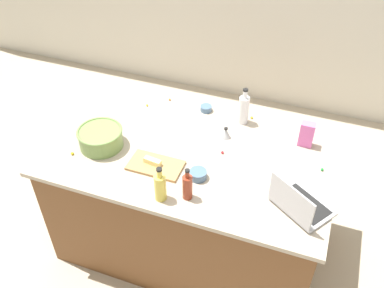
% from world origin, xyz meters
% --- Properties ---
extents(ground_plane, '(12.00, 12.00, 0.00)m').
position_xyz_m(ground_plane, '(0.00, 0.00, 0.00)').
color(ground_plane, '#B7A88E').
extents(island_counter, '(1.80, 1.10, 0.90)m').
position_xyz_m(island_counter, '(0.00, 0.00, 0.45)').
color(island_counter, brown).
rests_on(island_counter, ground).
extents(laptop, '(0.38, 0.36, 0.22)m').
position_xyz_m(laptop, '(0.72, -0.27, 0.95)').
color(laptop, '#B7B7BC').
rests_on(laptop, island_counter).
extents(mixing_bowl_large, '(0.29, 0.29, 0.13)m').
position_xyz_m(mixing_bowl_large, '(-0.56, -0.16, 0.97)').
color(mixing_bowl_large, '#72934C').
rests_on(mixing_bowl_large, island_counter).
extents(bottle_vinegar, '(0.07, 0.07, 0.27)m').
position_xyz_m(bottle_vinegar, '(0.23, 0.40, 1.01)').
color(bottle_vinegar, white).
rests_on(bottle_vinegar, island_counter).
extents(bottle_soy, '(0.06, 0.06, 0.21)m').
position_xyz_m(bottle_soy, '(0.11, -0.39, 0.98)').
color(bottle_soy, maroon).
rests_on(bottle_soy, island_counter).
extents(bottle_oil, '(0.07, 0.07, 0.23)m').
position_xyz_m(bottle_oil, '(-0.02, -0.45, 0.99)').
color(bottle_oil, '#DBC64C').
rests_on(bottle_oil, island_counter).
extents(cutting_board, '(0.33, 0.19, 0.02)m').
position_xyz_m(cutting_board, '(-0.16, -0.22, 0.91)').
color(cutting_board, '#AD7F4C').
rests_on(cutting_board, island_counter).
extents(butter_stick_left, '(0.11, 0.05, 0.04)m').
position_xyz_m(butter_stick_left, '(-0.17, -0.22, 0.94)').
color(butter_stick_left, '#F4E58C').
rests_on(butter_stick_left, cutting_board).
extents(ramekin_small, '(0.08, 0.08, 0.04)m').
position_xyz_m(ramekin_small, '(-0.05, 0.43, 0.92)').
color(ramekin_small, slate).
rests_on(ramekin_small, island_counter).
extents(ramekin_medium, '(0.10, 0.10, 0.05)m').
position_xyz_m(ramekin_medium, '(0.12, -0.22, 0.93)').
color(ramekin_medium, slate).
rests_on(ramekin_medium, island_counter).
extents(kitchen_timer, '(0.07, 0.07, 0.08)m').
position_xyz_m(kitchen_timer, '(0.16, 0.20, 0.94)').
color(kitchen_timer, '#B2B2B7').
rests_on(kitchen_timer, island_counter).
extents(candy_bag, '(0.09, 0.06, 0.17)m').
position_xyz_m(candy_bag, '(0.67, 0.30, 0.99)').
color(candy_bag, pink).
rests_on(candy_bag, island_counter).
extents(candy_0, '(0.02, 0.02, 0.02)m').
position_xyz_m(candy_0, '(-0.69, -0.30, 0.91)').
color(candy_0, yellow).
rests_on(candy_0, island_counter).
extents(candy_1, '(0.01, 0.01, 0.01)m').
position_xyz_m(candy_1, '(-0.34, 0.46, 0.91)').
color(candy_1, orange).
rests_on(candy_1, island_counter).
extents(candy_2, '(0.02, 0.02, 0.02)m').
position_xyz_m(candy_2, '(0.80, 0.09, 0.91)').
color(candy_2, green).
rests_on(candy_2, island_counter).
extents(candy_3, '(0.02, 0.02, 0.02)m').
position_xyz_m(candy_3, '(0.19, 0.03, 0.91)').
color(candy_3, red).
rests_on(candy_3, island_counter).
extents(candy_4, '(0.02, 0.02, 0.02)m').
position_xyz_m(candy_4, '(0.28, 0.45, 0.91)').
color(candy_4, yellow).
rests_on(candy_4, island_counter).
extents(candy_5, '(0.01, 0.01, 0.01)m').
position_xyz_m(candy_5, '(-0.47, 0.34, 0.91)').
color(candy_5, yellow).
rests_on(candy_5, island_counter).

